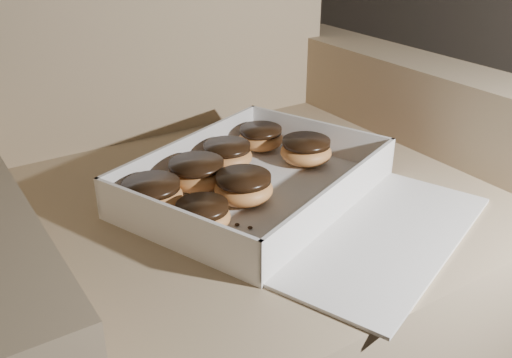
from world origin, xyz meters
The scene contains 13 objects.
armchair centered at (0.54, 0.72, 0.31)m, with size 0.94×0.79×0.98m.
bakery_box centered at (0.56, 0.59, 0.45)m, with size 0.52×0.55×0.07m.
donut_a centered at (0.47, 0.68, 0.47)m, with size 0.09×0.09×0.05m.
donut_b centered at (0.51, 0.60, 0.47)m, with size 0.09×0.09×0.04m.
donut_c centered at (0.42, 0.57, 0.47)m, with size 0.08×0.08×0.04m.
donut_d centered at (0.55, 0.72, 0.47)m, with size 0.08×0.08×0.04m.
donut_e centered at (0.64, 0.76, 0.47)m, with size 0.08×0.08×0.04m.
donut_f centered at (0.38, 0.65, 0.47)m, with size 0.09×0.09×0.04m.
donut_g centered at (0.67, 0.66, 0.47)m, with size 0.09×0.09×0.04m.
crumb_a centered at (0.45, 0.45, 0.45)m, with size 0.01×0.01×0.00m, color black.
crumb_b centered at (0.46, 0.55, 0.45)m, with size 0.01×0.01×0.00m, color black.
crumb_c centered at (0.54, 0.60, 0.45)m, with size 0.01×0.01×0.00m, color black.
crumb_d centered at (0.47, 0.53, 0.45)m, with size 0.01×0.01×0.00m, color black.
Camera 1 is at (0.11, -0.04, 0.85)m, focal length 40.00 mm.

